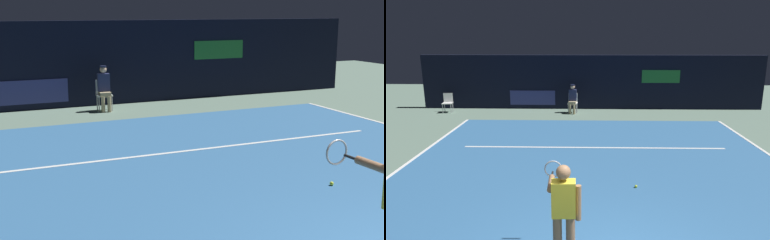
{
  "view_description": "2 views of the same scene",
  "coord_description": "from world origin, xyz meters",
  "views": [
    {
      "loc": [
        -4.58,
        -3.17,
        2.93
      ],
      "look_at": [
        -0.75,
        5.58,
        0.9
      ],
      "focal_mm": 48.81,
      "sensor_mm": 36.0,
      "label": 1
    },
    {
      "loc": [
        -0.25,
        -4.19,
        3.59
      ],
      "look_at": [
        -0.5,
        6.23,
        1.01
      ],
      "focal_mm": 32.75,
      "sensor_mm": 36.0,
      "label": 2
    }
  ],
  "objects": [
    {
      "name": "tennis_player",
      "position": [
        -0.58,
        0.61,
        0.99
      ],
      "size": [
        0.64,
        0.93,
        1.73
      ],
      "color": "#8C6647",
      "rests_on": "ground"
    },
    {
      "name": "tennis_ball",
      "position": [
        0.95,
        3.57,
        0.05
      ],
      "size": [
        0.07,
        0.07,
        0.07
      ],
      "primitive_type": "sphere",
      "color": "#CCE033",
      "rests_on": "court_surface"
    },
    {
      "name": "line_service",
      "position": [
        0.0,
        6.56,
        0.01
      ],
      "size": [
        8.39,
        0.1,
        0.01
      ],
      "primitive_type": "cube",
      "color": "white",
      "rests_on": "court_surface"
    },
    {
      "name": "back_wall",
      "position": [
        -0.0,
        12.74,
        1.3
      ],
      "size": [
        16.45,
        0.33,
        2.6
      ],
      "color": "black",
      "rests_on": "ground"
    },
    {
      "name": "courtside_chair_near",
      "position": [
        -6.74,
        11.72,
        0.5
      ],
      "size": [
        0.49,
        0.46,
        0.88
      ],
      "color": "white",
      "rests_on": "ground"
    },
    {
      "name": "line_sideline_right",
      "position": [
        -5.33,
        4.6,
        0.01
      ],
      "size": [
        0.1,
        11.2,
        0.01
      ],
      "primitive_type": "cube",
      "color": "white",
      "rests_on": "court_surface"
    },
    {
      "name": "ground_plane",
      "position": [
        0.0,
        4.6,
        0.0
      ],
      "size": [
        32.64,
        32.64,
        0.0
      ],
      "primitive_type": "plane",
      "color": "slate"
    },
    {
      "name": "line_judge_on_chair",
      "position": [
        -0.89,
        11.68,
        0.69
      ],
      "size": [
        0.47,
        0.55,
        1.32
      ],
      "color": "white",
      "rests_on": "ground"
    },
    {
      "name": "court_surface",
      "position": [
        0.0,
        4.6,
        0.01
      ],
      "size": [
        10.75,
        11.2,
        0.01
      ],
      "primitive_type": "cube",
      "color": "#336699",
      "rests_on": "ground"
    }
  ]
}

